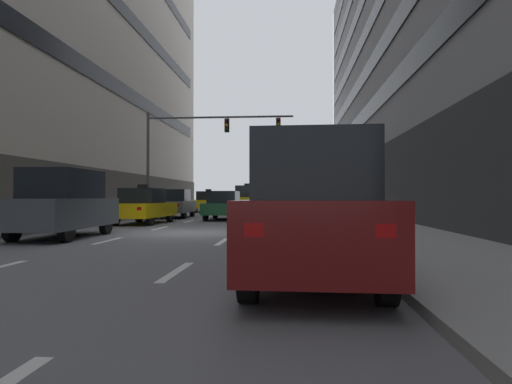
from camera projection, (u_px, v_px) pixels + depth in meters
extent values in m
plane|color=slate|center=(189.00, 233.00, 15.59)|extent=(120.00, 120.00, 0.00)
cube|color=gray|center=(3.00, 230.00, 16.14)|extent=(3.86, 80.00, 0.14)
cube|color=gray|center=(388.00, 232.00, 15.03)|extent=(3.86, 80.00, 0.14)
cube|color=black|center=(444.00, 27.00, 14.96)|extent=(0.08, 76.00, 1.10)
cube|color=silver|center=(108.00, 241.00, 12.73)|extent=(0.16, 2.00, 0.01)
cube|color=silver|center=(160.00, 228.00, 17.71)|extent=(0.16, 2.00, 0.01)
cube|color=silver|center=(189.00, 221.00, 22.70)|extent=(0.16, 2.00, 0.01)
cube|color=silver|center=(207.00, 217.00, 27.68)|extent=(0.16, 2.00, 0.01)
cube|color=silver|center=(220.00, 214.00, 32.67)|extent=(0.16, 2.00, 0.01)
cube|color=silver|center=(229.00, 211.00, 37.65)|extent=(0.16, 2.00, 0.01)
cube|color=silver|center=(237.00, 210.00, 42.63)|extent=(0.16, 2.00, 0.01)
cube|color=silver|center=(242.00, 208.00, 47.62)|extent=(0.16, 2.00, 0.01)
cube|color=silver|center=(176.00, 271.00, 7.48)|extent=(0.16, 2.00, 0.01)
cube|color=silver|center=(222.00, 242.00, 12.46)|extent=(0.16, 2.00, 0.01)
cube|color=silver|center=(242.00, 229.00, 17.45)|extent=(0.16, 2.00, 0.01)
cube|color=silver|center=(253.00, 222.00, 22.43)|extent=(0.16, 2.00, 0.01)
cube|color=silver|center=(260.00, 217.00, 27.42)|extent=(0.16, 2.00, 0.01)
cube|color=silver|center=(265.00, 214.00, 32.40)|extent=(0.16, 2.00, 0.01)
cube|color=silver|center=(268.00, 212.00, 37.38)|extent=(0.16, 2.00, 0.01)
cube|color=silver|center=(271.00, 210.00, 42.37)|extent=(0.16, 2.00, 0.01)
cube|color=silver|center=(273.00, 208.00, 47.35)|extent=(0.16, 2.00, 0.01)
cylinder|color=black|center=(215.00, 213.00, 25.75)|extent=(0.23, 0.64, 0.63)
cylinder|color=black|center=(241.00, 213.00, 25.59)|extent=(0.23, 0.64, 0.63)
cylinder|color=black|center=(206.00, 215.00, 23.17)|extent=(0.23, 0.64, 0.63)
cylinder|color=black|center=(234.00, 215.00, 23.01)|extent=(0.23, 0.64, 0.63)
cube|color=#1E512D|center=(224.00, 208.00, 24.38)|extent=(1.87, 4.27, 0.61)
cube|color=black|center=(224.00, 197.00, 24.20)|extent=(1.58, 1.86, 0.65)
cube|color=white|center=(220.00, 206.00, 26.51)|extent=(0.19, 0.08, 0.13)
cube|color=red|center=(205.00, 207.00, 22.39)|extent=(0.19, 0.08, 0.13)
cube|color=white|center=(241.00, 206.00, 26.38)|extent=(0.19, 0.08, 0.13)
cube|color=red|center=(229.00, 207.00, 22.26)|extent=(0.19, 0.08, 0.13)
cylinder|color=black|center=(239.00, 208.00, 36.46)|extent=(0.22, 0.67, 0.66)
cylinder|color=black|center=(259.00, 208.00, 36.32)|extent=(0.22, 0.67, 0.66)
cylinder|color=black|center=(235.00, 209.00, 33.75)|extent=(0.22, 0.67, 0.66)
cylinder|color=black|center=(256.00, 209.00, 33.61)|extent=(0.22, 0.67, 0.66)
cube|color=yellow|center=(247.00, 203.00, 35.04)|extent=(1.87, 4.44, 0.91)
cube|color=black|center=(247.00, 191.00, 35.05)|extent=(1.62, 2.63, 0.91)
cube|color=white|center=(242.00, 201.00, 37.26)|extent=(0.20, 0.08, 0.14)
cube|color=red|center=(236.00, 201.00, 32.93)|extent=(0.20, 0.08, 0.14)
cube|color=white|center=(257.00, 201.00, 37.15)|extent=(0.20, 0.08, 0.14)
cube|color=red|center=(253.00, 201.00, 32.82)|extent=(0.20, 0.08, 0.14)
cube|color=black|center=(247.00, 185.00, 35.05)|extent=(0.44, 0.20, 0.18)
cylinder|color=black|center=(166.00, 211.00, 28.11)|extent=(0.26, 0.70, 0.69)
cylinder|color=black|center=(192.00, 211.00, 28.06)|extent=(0.26, 0.70, 0.69)
cylinder|color=black|center=(155.00, 213.00, 25.31)|extent=(0.26, 0.70, 0.69)
cylinder|color=black|center=(184.00, 213.00, 25.25)|extent=(0.26, 0.70, 0.69)
cube|color=#474C51|center=(175.00, 207.00, 26.69)|extent=(2.13, 4.66, 0.67)
cube|color=black|center=(174.00, 195.00, 26.48)|extent=(1.76, 2.05, 0.71)
cube|color=white|center=(172.00, 204.00, 28.96)|extent=(0.21, 0.09, 0.15)
cube|color=red|center=(154.00, 205.00, 24.46)|extent=(0.21, 0.09, 0.15)
cube|color=white|center=(192.00, 204.00, 28.91)|extent=(0.21, 0.09, 0.15)
cube|color=red|center=(178.00, 205.00, 24.42)|extent=(0.21, 0.09, 0.15)
cylinder|color=black|center=(139.00, 215.00, 22.27)|extent=(0.25, 0.68, 0.67)
cylinder|color=black|center=(170.00, 215.00, 22.06)|extent=(0.25, 0.68, 0.67)
cylinder|color=black|center=(115.00, 218.00, 19.56)|extent=(0.25, 0.68, 0.67)
cylinder|color=black|center=(150.00, 218.00, 19.35)|extent=(0.25, 0.68, 0.67)
cube|color=yellow|center=(144.00, 210.00, 20.81)|extent=(2.06, 4.53, 0.65)
cube|color=black|center=(143.00, 196.00, 20.62)|extent=(1.71, 2.00, 0.69)
cube|color=white|center=(148.00, 206.00, 23.07)|extent=(0.21, 0.09, 0.14)
cube|color=red|center=(110.00, 209.00, 18.73)|extent=(0.21, 0.09, 0.14)
cube|color=white|center=(172.00, 206.00, 22.90)|extent=(0.21, 0.09, 0.14)
cube|color=red|center=(139.00, 209.00, 18.56)|extent=(0.21, 0.09, 0.14)
cube|color=black|center=(143.00, 186.00, 20.62)|extent=(0.45, 0.22, 0.18)
cylinder|color=black|center=(203.00, 207.00, 38.27)|extent=(0.23, 0.69, 0.69)
cylinder|color=black|center=(222.00, 207.00, 38.12)|extent=(0.23, 0.69, 0.69)
cylinder|color=black|center=(195.00, 208.00, 35.47)|extent=(0.23, 0.69, 0.69)
cylinder|color=black|center=(216.00, 208.00, 35.32)|extent=(0.23, 0.69, 0.69)
cube|color=yellow|center=(209.00, 204.00, 36.80)|extent=(1.95, 4.59, 0.67)
cube|color=black|center=(208.00, 196.00, 36.60)|extent=(1.68, 1.99, 0.71)
cube|color=white|center=(206.00, 202.00, 39.10)|extent=(0.21, 0.08, 0.15)
cube|color=red|center=(195.00, 203.00, 34.62)|extent=(0.21, 0.08, 0.15)
cube|color=white|center=(221.00, 202.00, 38.98)|extent=(0.21, 0.08, 0.15)
cube|color=red|center=(212.00, 203.00, 34.50)|extent=(0.21, 0.08, 0.15)
cube|color=black|center=(208.00, 190.00, 36.60)|extent=(0.46, 0.21, 0.19)
cylinder|color=black|center=(61.00, 224.00, 15.04)|extent=(0.23, 0.66, 0.66)
cylinder|color=black|center=(106.00, 225.00, 14.94)|extent=(0.23, 0.66, 0.66)
cylinder|color=black|center=(12.00, 230.00, 12.36)|extent=(0.23, 0.66, 0.66)
cylinder|color=black|center=(67.00, 231.00, 12.26)|extent=(0.23, 0.66, 0.66)
cube|color=#474C51|center=(63.00, 213.00, 13.65)|extent=(1.89, 4.40, 0.90)
cube|color=black|center=(64.00, 184.00, 13.66)|extent=(1.63, 2.61, 0.90)
cube|color=white|center=(76.00, 206.00, 15.84)|extent=(0.20, 0.08, 0.14)
cube|color=white|center=(111.00, 206.00, 15.76)|extent=(0.20, 0.08, 0.14)
cube|color=red|center=(46.00, 210.00, 11.47)|extent=(0.20, 0.08, 0.14)
cylinder|color=black|center=(267.00, 249.00, 7.99)|extent=(0.24, 0.67, 0.66)
cylinder|color=black|center=(357.00, 250.00, 7.82)|extent=(0.24, 0.67, 0.66)
cylinder|color=black|center=(249.00, 275.00, 5.29)|extent=(0.24, 0.67, 0.66)
cylinder|color=black|center=(386.00, 278.00, 5.12)|extent=(0.24, 0.67, 0.66)
cube|color=maroon|center=(313.00, 230.00, 6.56)|extent=(1.96, 4.48, 0.91)
cube|color=black|center=(313.00, 169.00, 6.57)|extent=(1.68, 2.66, 0.91)
cube|color=white|center=(278.00, 213.00, 8.79)|extent=(0.20, 0.09, 0.14)
cube|color=red|center=(254.00, 230.00, 4.47)|extent=(0.20, 0.09, 0.14)
cube|color=white|center=(344.00, 214.00, 8.66)|extent=(0.20, 0.09, 0.14)
cube|color=red|center=(385.00, 231.00, 4.33)|extent=(0.20, 0.09, 0.14)
cylinder|color=black|center=(275.00, 225.00, 14.38)|extent=(0.24, 0.68, 0.67)
cylinder|color=black|center=(326.00, 226.00, 14.28)|extent=(0.24, 0.68, 0.67)
cylinder|color=black|center=(274.00, 232.00, 11.63)|extent=(0.24, 0.68, 0.67)
cylinder|color=black|center=(336.00, 233.00, 11.53)|extent=(0.24, 0.68, 0.67)
cube|color=#1E512D|center=(302.00, 218.00, 12.96)|extent=(1.97, 4.53, 0.65)
cube|color=black|center=(303.00, 195.00, 12.76)|extent=(1.67, 1.97, 0.69)
cube|color=white|center=(280.00, 211.00, 15.20)|extent=(0.21, 0.09, 0.14)
cube|color=red|center=(280.00, 217.00, 10.80)|extent=(0.21, 0.09, 0.14)
cube|color=white|center=(319.00, 211.00, 15.12)|extent=(0.21, 0.09, 0.14)
cube|color=red|center=(334.00, 217.00, 10.72)|extent=(0.21, 0.09, 0.14)
cylinder|color=black|center=(282.00, 217.00, 20.27)|extent=(0.22, 0.65, 0.64)
cylinder|color=black|center=(316.00, 218.00, 20.12)|extent=(0.22, 0.65, 0.64)
cylinder|color=black|center=(279.00, 220.00, 17.65)|extent=(0.22, 0.65, 0.64)
cylinder|color=black|center=(319.00, 221.00, 17.50)|extent=(0.22, 0.65, 0.64)
cube|color=#1E512D|center=(299.00, 209.00, 18.89)|extent=(1.86, 4.32, 0.88)
cube|color=black|center=(299.00, 188.00, 18.90)|extent=(1.60, 2.56, 0.88)
cube|color=white|center=(286.00, 204.00, 21.05)|extent=(0.20, 0.08, 0.14)
cube|color=red|center=(283.00, 206.00, 16.86)|extent=(0.20, 0.08, 0.14)
cube|color=white|center=(312.00, 204.00, 20.92)|extent=(0.20, 0.08, 0.14)
cube|color=red|center=(315.00, 206.00, 16.74)|extent=(0.20, 0.08, 0.14)
cylinder|color=#4C4C51|center=(148.00, 163.00, 27.73)|extent=(0.18, 0.18, 6.47)
cylinder|color=#4C4C51|center=(220.00, 117.00, 27.40)|extent=(9.15, 0.12, 0.12)
cube|color=black|center=(227.00, 125.00, 27.36)|extent=(0.28, 0.24, 0.84)
sphere|color=#4B0704|center=(227.00, 121.00, 27.22)|extent=(0.17, 0.17, 0.17)
sphere|color=orange|center=(227.00, 125.00, 27.22)|extent=(0.17, 0.17, 0.17)
sphere|color=#073E10|center=(227.00, 129.00, 27.21)|extent=(0.17, 0.17, 0.17)
cube|color=black|center=(278.00, 125.00, 27.10)|extent=(0.28, 0.24, 0.84)
sphere|color=#4B0704|center=(278.00, 120.00, 26.96)|extent=(0.17, 0.17, 0.17)
sphere|color=orange|center=(278.00, 124.00, 26.96)|extent=(0.17, 0.17, 0.17)
sphere|color=#073E10|center=(278.00, 129.00, 26.96)|extent=(0.17, 0.17, 0.17)
cylinder|color=#383D59|center=(336.00, 213.00, 19.36)|extent=(0.13, 0.13, 0.82)
cylinder|color=#383D59|center=(333.00, 213.00, 19.49)|extent=(0.13, 0.13, 0.82)
cube|color=black|center=(334.00, 197.00, 19.44)|extent=(0.38, 0.38, 0.58)
sphere|color=brown|center=(334.00, 188.00, 19.44)|extent=(0.21, 0.21, 0.21)
cylinder|color=black|center=(338.00, 197.00, 19.27)|extent=(0.09, 0.09, 0.53)
cylinder|color=black|center=(330.00, 197.00, 19.60)|extent=(0.09, 0.09, 0.53)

